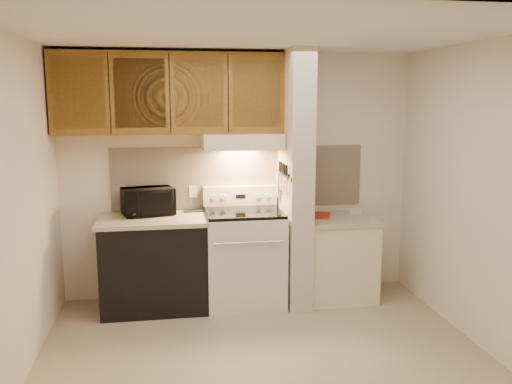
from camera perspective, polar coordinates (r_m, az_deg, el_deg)
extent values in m
plane|color=tan|center=(4.55, 0.88, -16.80)|extent=(3.60, 3.60, 0.00)
plane|color=white|center=(4.09, 0.97, 16.28)|extent=(3.60, 3.60, 0.00)
cube|color=#F2E2CE|center=(5.61, -1.77, 1.74)|extent=(3.60, 2.50, 0.02)
cube|color=#F2E2CE|center=(4.22, -23.90, -1.82)|extent=(0.02, 3.00, 2.50)
cube|color=#F2E2CE|center=(4.80, 22.61, -0.42)|extent=(0.02, 3.00, 2.50)
cube|color=beige|center=(5.60, -1.76, 1.57)|extent=(2.60, 0.02, 0.63)
cube|color=silver|center=(5.44, -1.25, -7.04)|extent=(0.76, 0.65, 0.92)
cube|color=black|center=(5.13, -0.76, -7.63)|extent=(0.50, 0.01, 0.30)
cylinder|color=silver|center=(5.03, -0.70, -5.37)|extent=(0.65, 0.02, 0.02)
cube|color=black|center=(5.32, -1.27, -2.14)|extent=(0.74, 0.64, 0.03)
cube|color=silver|center=(5.58, -1.68, -0.38)|extent=(0.76, 0.08, 0.20)
cube|color=black|center=(5.54, -1.63, -0.46)|extent=(0.10, 0.01, 0.04)
cylinder|color=silver|center=(5.51, -4.51, -0.55)|extent=(0.05, 0.02, 0.05)
cylinder|color=silver|center=(5.52, -3.48, -0.52)|extent=(0.05, 0.02, 0.05)
cylinder|color=silver|center=(5.56, 0.22, -0.41)|extent=(0.05, 0.02, 0.05)
cylinder|color=silver|center=(5.58, 1.23, -0.38)|extent=(0.05, 0.02, 0.05)
cube|color=black|center=(5.42, -10.61, -7.58)|extent=(1.00, 0.63, 0.87)
cube|color=#C3B295|center=(5.30, -10.77, -2.87)|extent=(1.04, 0.67, 0.04)
cube|color=black|center=(5.49, -6.55, -2.03)|extent=(0.21, 0.07, 0.01)
cylinder|color=#217172|center=(5.37, -10.23, -1.91)|extent=(0.12, 0.12, 0.10)
cube|color=silver|center=(5.56, -6.64, 0.05)|extent=(0.08, 0.01, 0.12)
imported|color=black|center=(5.41, -11.31, -0.98)|extent=(0.55, 0.44, 0.27)
cube|color=beige|center=(5.36, 4.13, 1.33)|extent=(0.22, 0.70, 2.50)
cube|color=brown|center=(5.32, 2.92, 1.84)|extent=(0.01, 0.70, 0.04)
cube|color=black|center=(5.27, 2.98, 1.98)|extent=(0.02, 0.42, 0.04)
cube|color=silver|center=(5.13, 3.21, 0.63)|extent=(0.01, 0.03, 0.16)
cylinder|color=black|center=(5.10, 3.25, 2.27)|extent=(0.02, 0.02, 0.10)
cube|color=silver|center=(5.21, 3.02, 0.66)|extent=(0.01, 0.04, 0.18)
cylinder|color=black|center=(5.18, 3.05, 2.39)|extent=(0.02, 0.02, 0.10)
cube|color=silver|center=(5.29, 2.83, 0.69)|extent=(0.01, 0.04, 0.20)
cylinder|color=black|center=(5.25, 2.88, 2.49)|extent=(0.02, 0.02, 0.10)
cube|color=silver|center=(5.37, 2.63, 1.05)|extent=(0.01, 0.04, 0.16)
cylinder|color=black|center=(5.35, 2.65, 2.64)|extent=(0.02, 0.02, 0.10)
cube|color=silver|center=(5.45, 2.47, 1.07)|extent=(0.01, 0.04, 0.18)
cylinder|color=black|center=(5.41, 2.51, 2.72)|extent=(0.02, 0.02, 0.10)
cube|color=gray|center=(5.50, 2.38, 0.78)|extent=(0.03, 0.10, 0.25)
cube|color=silver|center=(5.66, 8.59, -7.05)|extent=(0.70, 0.60, 0.81)
cube|color=#C3B295|center=(5.56, 8.71, -2.85)|extent=(0.74, 0.64, 0.04)
cube|color=#AA2E1B|center=(5.59, 6.64, -2.46)|extent=(0.31, 0.36, 0.01)
cube|color=white|center=(5.78, 10.25, -2.00)|extent=(0.16, 0.12, 0.04)
cube|color=silver|center=(5.35, -1.49, 5.39)|extent=(0.78, 0.44, 0.15)
cube|color=silver|center=(5.14, -1.17, 4.71)|extent=(0.78, 0.04, 0.06)
cube|color=brown|center=(5.33, -9.07, 10.20)|extent=(2.18, 0.33, 0.77)
cube|color=brown|center=(5.23, -18.19, 9.85)|extent=(0.46, 0.01, 0.63)
cube|color=black|center=(5.19, -15.18, 10.00)|extent=(0.01, 0.01, 0.73)
cube|color=brown|center=(5.17, -12.13, 10.12)|extent=(0.46, 0.01, 0.63)
cube|color=black|center=(5.17, -9.06, 10.22)|extent=(0.01, 0.01, 0.73)
cube|color=brown|center=(5.18, -6.00, 10.28)|extent=(0.46, 0.01, 0.63)
cube|color=black|center=(5.20, -2.95, 10.32)|extent=(0.01, 0.01, 0.73)
cube|color=brown|center=(5.24, 0.07, 10.33)|extent=(0.46, 0.01, 0.63)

